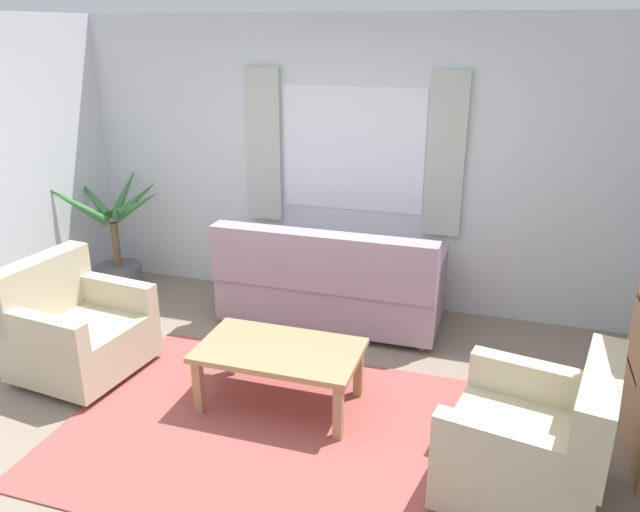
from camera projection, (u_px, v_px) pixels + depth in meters
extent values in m
plane|color=gray|center=(263.00, 430.00, 4.04)|extent=(6.24, 6.24, 0.00)
cube|color=silver|center=(354.00, 165.00, 5.61)|extent=(5.32, 0.12, 2.60)
cube|color=white|center=(352.00, 150.00, 5.50)|extent=(1.30, 0.01, 1.10)
cube|color=#B2BCB2|center=(265.00, 145.00, 5.71)|extent=(0.32, 0.06, 1.40)
cube|color=#B2BCB2|center=(446.00, 156.00, 5.24)|extent=(0.32, 0.06, 1.40)
cube|color=#9E4C47|center=(263.00, 429.00, 4.04)|extent=(2.58, 1.99, 0.01)
cube|color=#998499|center=(332.00, 294.00, 5.48)|extent=(1.90, 0.80, 0.38)
cube|color=#998499|center=(321.00, 261.00, 5.04)|extent=(1.90, 0.20, 0.48)
cube|color=#998499|center=(433.00, 273.00, 5.13)|extent=(0.16, 0.80, 0.24)
cube|color=#998499|center=(241.00, 252.00, 5.62)|extent=(0.16, 0.80, 0.24)
cylinder|color=#A87F56|center=(431.00, 315.00, 5.58)|extent=(0.06, 0.06, 0.06)
cylinder|color=#A87F56|center=(257.00, 293.00, 6.06)|extent=(0.06, 0.06, 0.06)
cylinder|color=#A87F56|center=(421.00, 346.00, 5.05)|extent=(0.06, 0.06, 0.06)
cylinder|color=#A87F56|center=(231.00, 318.00, 5.53)|extent=(0.06, 0.06, 0.06)
cube|color=#BCB293|center=(83.00, 345.00, 4.63)|extent=(0.89, 0.92, 0.36)
cube|color=#BCB293|center=(42.00, 287.00, 4.61)|extent=(0.27, 0.85, 0.46)
cube|color=#BCB293|center=(38.00, 330.00, 4.22)|extent=(0.81, 0.21, 0.22)
cube|color=#BCB293|center=(112.00, 292.00, 4.84)|extent=(0.81, 0.21, 0.22)
cylinder|color=#A87F56|center=(86.00, 402.00, 4.29)|extent=(0.05, 0.05, 0.06)
cylinder|color=#A87F56|center=(149.00, 357.00, 4.87)|extent=(0.05, 0.05, 0.06)
cylinder|color=#A87F56|center=(19.00, 382.00, 4.53)|extent=(0.05, 0.05, 0.06)
cylinder|color=#A87F56|center=(87.00, 341.00, 5.12)|extent=(0.05, 0.05, 0.06)
cube|color=#BCB293|center=(521.00, 458.00, 3.41)|extent=(0.94, 0.97, 0.36)
cube|color=#BCB293|center=(597.00, 411.00, 3.12)|extent=(0.33, 0.86, 0.46)
cube|color=#BCB293|center=(539.00, 382.00, 3.61)|extent=(0.81, 0.27, 0.22)
cube|color=#BCB293|center=(513.00, 451.00, 3.01)|extent=(0.81, 0.27, 0.22)
cylinder|color=#A87F56|center=(476.00, 439.00, 3.91)|extent=(0.05, 0.05, 0.06)
cylinder|color=#A87F56|center=(443.00, 508.00, 3.34)|extent=(0.05, 0.05, 0.06)
cylinder|color=#A87F56|center=(585.00, 471.00, 3.62)|extent=(0.05, 0.05, 0.06)
cube|color=#A87F56|center=(280.00, 351.00, 4.18)|extent=(1.10, 0.64, 0.04)
cube|color=#A87F56|center=(198.00, 387.00, 4.16)|extent=(0.06, 0.06, 0.40)
cube|color=#A87F56|center=(338.00, 412.00, 3.88)|extent=(0.06, 0.06, 0.40)
cube|color=#A87F56|center=(232.00, 351.00, 4.62)|extent=(0.06, 0.06, 0.40)
cube|color=#A87F56|center=(358.00, 371.00, 4.35)|extent=(0.06, 0.06, 0.40)
cylinder|color=#56565B|center=(120.00, 279.00, 6.11)|extent=(0.44, 0.44, 0.28)
cylinder|color=brown|center=(116.00, 244.00, 5.98)|extent=(0.07, 0.07, 0.44)
cone|color=#38753D|center=(137.00, 205.00, 5.76)|extent=(0.54, 0.10, 0.38)
cone|color=#38753D|center=(137.00, 198.00, 6.02)|extent=(0.28, 0.53, 0.36)
cone|color=#38753D|center=(125.00, 192.00, 6.13)|extent=(0.17, 0.58, 0.46)
cone|color=#38753D|center=(90.00, 194.00, 6.02)|extent=(0.62, 0.34, 0.41)
cone|color=#38753D|center=(72.00, 202.00, 5.72)|extent=(0.50, 0.45, 0.53)
cone|color=#38753D|center=(82.00, 208.00, 5.60)|extent=(0.24, 0.53, 0.47)
cone|color=#38753D|center=(117.00, 211.00, 5.63)|extent=(0.39, 0.46, 0.35)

